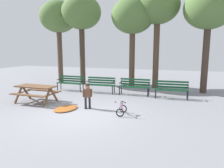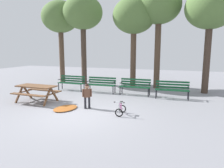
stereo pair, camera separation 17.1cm
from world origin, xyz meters
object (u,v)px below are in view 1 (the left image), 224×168
object	(u,v)px
park_bench_right	(134,85)
picnic_table	(36,90)
park_bench_far_left	(71,82)
child_standing	(87,94)
park_bench_far_right	(171,88)
park_bench_left	(101,83)
kids_bicycle	(122,109)

from	to	relation	value
park_bench_right	picnic_table	bearing A→B (deg)	-142.28
park_bench_far_left	child_standing	size ratio (longest dim) A/B	1.58
park_bench_far_right	park_bench_left	bearing A→B (deg)	177.69
picnic_table	kids_bicycle	distance (m)	4.21
picnic_table	park_bench_far_left	distance (m)	2.98
park_bench_left	park_bench_far_right	distance (m)	3.80
park_bench_right	child_standing	distance (m)	3.38
park_bench_far_left	kids_bicycle	size ratio (longest dim) A/B	2.77
picnic_table	kids_bicycle	size ratio (longest dim) A/B	3.17
park_bench_left	park_bench_right	distance (m)	1.90
child_standing	kids_bicycle	distance (m)	1.62
park_bench_right	park_bench_far_right	world-z (taller)	same
park_bench_far_left	child_standing	bearing A→B (deg)	-50.59
park_bench_left	park_bench_right	bearing A→B (deg)	0.87
picnic_table	kids_bicycle	world-z (taller)	picnic_table
park_bench_far_right	park_bench_right	bearing A→B (deg)	174.51
picnic_table	park_bench_far_right	distance (m)	6.41
park_bench_far_left	park_bench_left	size ratio (longest dim) A/B	0.99
park_bench_right	child_standing	world-z (taller)	child_standing
park_bench_left	child_standing	bearing A→B (deg)	-77.87
park_bench_far_left	park_bench_far_right	xyz separation A→B (m)	(5.69, -0.16, 0.00)
child_standing	park_bench_left	bearing A→B (deg)	102.13
picnic_table	park_bench_far_right	bearing A→B (deg)	26.01
picnic_table	child_standing	size ratio (longest dim) A/B	1.80
park_bench_far_right	kids_bicycle	size ratio (longest dim) A/B	2.81
park_bench_far_right	child_standing	distance (m)	4.31
park_bench_far_left	park_bench_far_right	bearing A→B (deg)	-1.62
child_standing	kids_bicycle	bearing A→B (deg)	-11.85
picnic_table	park_bench_right	distance (m)	4.89
park_bench_left	kids_bicycle	bearing A→B (deg)	-57.33
picnic_table	park_bench_far_left	world-z (taller)	park_bench_far_left
picnic_table	park_bench_left	distance (m)	3.56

